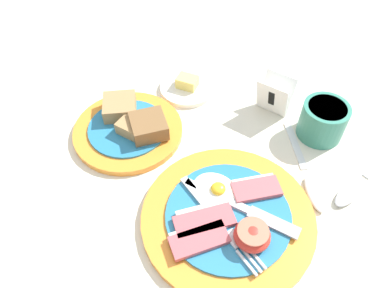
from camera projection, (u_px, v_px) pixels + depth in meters
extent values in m
plane|color=beige|center=(184.00, 205.00, 0.58)|extent=(3.00, 3.00, 0.00)
cylinder|color=orange|center=(228.00, 218.00, 0.56)|extent=(0.26, 0.26, 0.01)
cylinder|color=teal|center=(228.00, 215.00, 0.55)|extent=(0.19, 0.19, 0.00)
cube|color=#BC5156|center=(199.00, 240.00, 0.52)|extent=(0.08, 0.09, 0.01)
cube|color=beige|center=(195.00, 230.00, 0.53)|extent=(0.05, 0.07, 0.01)
cube|color=#BC5156|center=(204.00, 221.00, 0.54)|extent=(0.08, 0.09, 0.01)
cube|color=beige|center=(201.00, 211.00, 0.55)|extent=(0.06, 0.07, 0.01)
cube|color=#BC5156|center=(256.00, 189.00, 0.58)|extent=(0.08, 0.08, 0.01)
cube|color=beige|center=(253.00, 181.00, 0.59)|extent=(0.06, 0.06, 0.01)
ellipsoid|color=red|center=(252.00, 236.00, 0.52)|extent=(0.05, 0.05, 0.03)
cylinder|color=#DB664C|center=(253.00, 232.00, 0.51)|extent=(0.04, 0.04, 0.00)
ellipsoid|color=white|center=(215.00, 189.00, 0.58)|extent=(0.07, 0.06, 0.01)
ellipsoid|color=yellow|center=(218.00, 189.00, 0.57)|extent=(0.02, 0.02, 0.01)
cube|color=silver|center=(203.00, 202.00, 0.56)|extent=(0.10, 0.05, 0.00)
cube|color=silver|center=(234.00, 239.00, 0.52)|extent=(0.03, 0.02, 0.00)
cube|color=silver|center=(246.00, 263.00, 0.50)|extent=(0.04, 0.02, 0.00)
cube|color=silver|center=(251.00, 260.00, 0.50)|extent=(0.04, 0.02, 0.00)
cube|color=silver|center=(255.00, 257.00, 0.51)|extent=(0.04, 0.02, 0.00)
cube|color=silver|center=(217.00, 196.00, 0.57)|extent=(0.11, 0.02, 0.00)
cube|color=#9EA0A5|center=(274.00, 222.00, 0.54)|extent=(0.08, 0.03, 0.00)
cylinder|color=orange|center=(128.00, 131.00, 0.68)|extent=(0.20, 0.20, 0.01)
cylinder|color=teal|center=(128.00, 128.00, 0.67)|extent=(0.14, 0.14, 0.00)
cube|color=#9E7A4C|center=(120.00, 107.00, 0.68)|extent=(0.08, 0.08, 0.03)
cube|color=brown|center=(149.00, 126.00, 0.65)|extent=(0.08, 0.08, 0.03)
cube|color=#9E7A4C|center=(136.00, 127.00, 0.65)|extent=(0.06, 0.05, 0.02)
cylinder|color=#337F6B|center=(323.00, 121.00, 0.65)|extent=(0.08, 0.08, 0.07)
cylinder|color=white|center=(327.00, 109.00, 0.63)|extent=(0.07, 0.07, 0.01)
cylinder|color=silver|center=(187.00, 88.00, 0.75)|extent=(0.11, 0.11, 0.01)
cube|color=#F4E06B|center=(187.00, 82.00, 0.74)|extent=(0.05, 0.04, 0.02)
cube|color=white|center=(272.00, 99.00, 0.68)|extent=(0.06, 0.02, 0.07)
cube|color=white|center=(277.00, 92.00, 0.70)|extent=(0.06, 0.02, 0.07)
cube|color=black|center=(271.00, 98.00, 0.68)|extent=(0.01, 0.01, 0.04)
cube|color=silver|center=(383.00, 159.00, 0.64)|extent=(0.04, 0.11, 0.01)
ellipsoid|color=silver|center=(349.00, 193.00, 0.59)|extent=(0.04, 0.07, 0.01)
cube|color=silver|center=(295.00, 145.00, 0.66)|extent=(0.08, 0.09, 0.01)
ellipsoid|color=silver|center=(315.00, 193.00, 0.59)|extent=(0.07, 0.07, 0.01)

